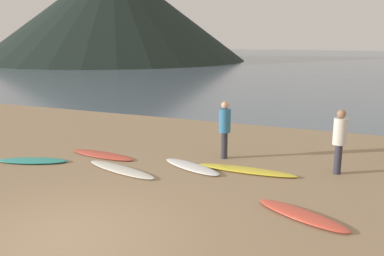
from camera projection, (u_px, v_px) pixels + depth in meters
name	position (u px, v px, depth m)	size (l,w,h in m)	color
ground_plane	(234.00, 129.00, 16.08)	(120.00, 120.00, 0.20)	#997C5B
ocean_water	(334.00, 61.00, 61.51)	(140.00, 100.00, 0.01)	slate
headland_hill	(114.00, 11.00, 61.16)	(39.37, 39.37, 14.52)	black
surfboard_0	(33.00, 161.00, 11.48)	(1.97, 0.59, 0.09)	teal
surfboard_1	(102.00, 155.00, 12.06)	(2.23, 0.55, 0.08)	#D84C38
surfboard_2	(121.00, 169.00, 10.72)	(2.41, 0.51, 0.08)	silver
surfboard_3	(191.00, 167.00, 10.93)	(1.98, 0.55, 0.10)	white
surfboard_4	(246.00, 170.00, 10.64)	(2.65, 0.48, 0.10)	yellow
surfboard_5	(302.00, 215.00, 7.97)	(2.02, 0.53, 0.10)	#D84C38
person_0	(340.00, 136.00, 10.30)	(0.34, 0.34, 1.68)	#2D2D38
person_3	(225.00, 125.00, 11.66)	(0.34, 0.34, 1.67)	#2D2D38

